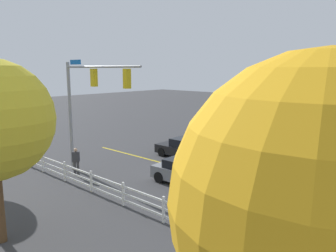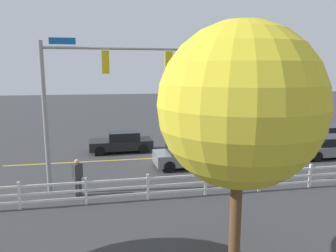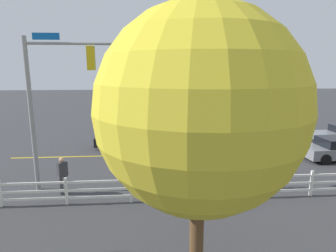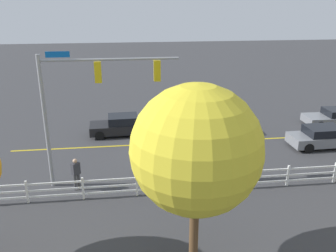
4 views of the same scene
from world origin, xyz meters
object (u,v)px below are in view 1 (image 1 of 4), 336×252
at_px(tree_1, 320,204).
at_px(pedestrian, 76,160).
at_px(car_0, 269,168).
at_px(car_2, 187,172).
at_px(car_4, 185,148).

bearing_deg(tree_1, pedestrian, -20.74).
bearing_deg(car_0, tree_1, 116.55).
relative_size(car_2, tree_1, 0.61).
bearing_deg(car_2, car_4, 128.65).
xyz_separation_m(car_0, tree_1, (-6.84, 13.09, 3.86)).
distance_m(car_2, car_4, 5.60).
distance_m(car_0, car_2, 4.84).
xyz_separation_m(car_2, pedestrian, (5.91, 3.35, 0.24)).
relative_size(car_0, car_4, 1.07).
bearing_deg(tree_1, car_0, -62.41).
bearing_deg(pedestrian, car_4, -56.27).
relative_size(car_0, car_2, 1.14).
height_order(car_0, car_2, car_0).
relative_size(car_0, pedestrian, 2.73).
height_order(car_2, pedestrian, pedestrian).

